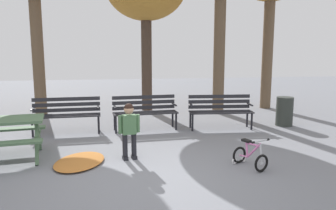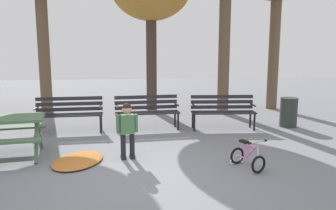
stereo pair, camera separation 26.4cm
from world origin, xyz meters
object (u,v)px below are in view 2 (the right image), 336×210
at_px(park_bench_far_left, 69,111).
at_px(trash_bin, 289,112).
at_px(park_bench_left, 147,109).
at_px(kids_bicycle, 247,157).
at_px(child_standing, 127,126).
at_px(park_bench_right, 223,109).

height_order(park_bench_far_left, trash_bin, park_bench_far_left).
xyz_separation_m(park_bench_left, kids_bicycle, (1.52, -3.07, -0.31)).
distance_m(child_standing, trash_bin, 4.72).
bearing_deg(kids_bicycle, park_bench_far_left, 138.63).
bearing_deg(park_bench_left, park_bench_far_left, -178.39).
distance_m(park_bench_far_left, kids_bicycle, 4.57).
bearing_deg(child_standing, trash_bin, 27.25).
relative_size(park_bench_left, kids_bicycle, 2.58).
relative_size(park_bench_left, child_standing, 1.56).
bearing_deg(kids_bicycle, trash_bin, 53.33).
bearing_deg(child_standing, park_bench_right, 41.45).
bearing_deg(park_bench_left, kids_bicycle, -63.59).
relative_size(park_bench_right, kids_bicycle, 2.58).
distance_m(park_bench_far_left, child_standing, 2.65).
xyz_separation_m(child_standing, kids_bicycle, (2.01, -0.76, -0.41)).
distance_m(park_bench_right, kids_bicycle, 2.93).
xyz_separation_m(park_bench_far_left, park_bench_left, (1.90, 0.05, 0.00)).
height_order(park_bench_right, kids_bicycle, park_bench_right).
distance_m(park_bench_right, trash_bin, 1.79).
bearing_deg(child_standing, park_bench_left, 77.97).
distance_m(child_standing, kids_bicycle, 2.19).
bearing_deg(park_bench_far_left, trash_bin, -0.94).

